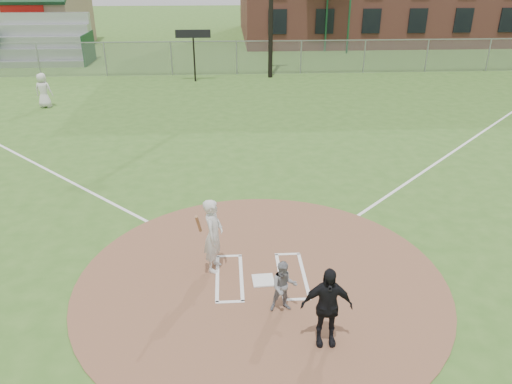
{
  "coord_description": "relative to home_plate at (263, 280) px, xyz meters",
  "views": [
    {
      "loc": [
        -0.68,
        -9.38,
        6.71
      ],
      "look_at": [
        0.0,
        2.0,
        1.3
      ],
      "focal_mm": 35.0,
      "sensor_mm": 36.0,
      "label": 1
    }
  ],
  "objects": [
    {
      "name": "ground",
      "position": [
        -0.04,
        0.03,
        -0.04
      ],
      "size": [
        140.0,
        140.0,
        0.0
      ],
      "primitive_type": "plane",
      "color": "#386121",
      "rests_on": "ground"
    },
    {
      "name": "dirt_circle",
      "position": [
        -0.04,
        0.03,
        -0.03
      ],
      "size": [
        8.4,
        8.4,
        0.02
      ],
      "primitive_type": "cylinder",
      "color": "brown",
      "rests_on": "ground"
    },
    {
      "name": "home_plate",
      "position": [
        0.0,
        0.0,
        0.0
      ],
      "size": [
        0.51,
        0.51,
        0.03
      ],
      "primitive_type": "cube",
      "rotation": [
        0.0,
        0.0,
        0.06
      ],
      "color": "silver",
      "rests_on": "dirt_circle"
    },
    {
      "name": "foul_line_first",
      "position": [
        8.96,
        9.03,
        -0.03
      ],
      "size": [
        17.04,
        17.04,
        0.01
      ],
      "primitive_type": "cube",
      "rotation": [
        0.0,
        0.0,
        -0.79
      ],
      "color": "white",
      "rests_on": "ground"
    },
    {
      "name": "foul_line_third",
      "position": [
        -9.04,
        9.03,
        -0.03
      ],
      "size": [
        17.04,
        17.04,
        0.01
      ],
      "primitive_type": "cube",
      "rotation": [
        0.0,
        0.0,
        0.79
      ],
      "color": "white",
      "rests_on": "ground"
    },
    {
      "name": "catcher",
      "position": [
        0.34,
        -1.03,
        0.56
      ],
      "size": [
        0.59,
        0.47,
        1.15
      ],
      "primitive_type": "imported",
      "rotation": [
        0.0,
        0.0,
        0.07
      ],
      "color": "gray",
      "rests_on": "dirt_circle"
    },
    {
      "name": "umpire",
      "position": [
        1.02,
        -2.03,
        0.81
      ],
      "size": [
        0.98,
        0.44,
        1.65
      ],
      "primitive_type": "imported",
      "rotation": [
        0.0,
        0.0,
        -0.04
      ],
      "color": "black",
      "rests_on": "dirt_circle"
    },
    {
      "name": "ondeck_player",
      "position": [
        -9.56,
        15.07,
        0.79
      ],
      "size": [
        0.87,
        0.63,
        1.66
      ],
      "primitive_type": "imported",
      "rotation": [
        0.0,
        0.0,
        3.01
      ],
      "color": "silver",
      "rests_on": "ground"
    },
    {
      "name": "batters_boxes",
      "position": [
        -0.04,
        0.18,
        -0.01
      ],
      "size": [
        2.08,
        1.88,
        0.01
      ],
      "color": "white",
      "rests_on": "dirt_circle"
    },
    {
      "name": "batter_at_plate",
      "position": [
        -1.11,
        0.58,
        0.89
      ],
      "size": [
        0.64,
        1.07,
        1.8
      ],
      "color": "silver",
      "rests_on": "dirt_circle"
    },
    {
      "name": "outfield_fence",
      "position": [
        -0.04,
        22.03,
        0.98
      ],
      "size": [
        56.08,
        0.08,
        2.03
      ],
      "color": "slate",
      "rests_on": "ground"
    },
    {
      "name": "bleachers",
      "position": [
        -13.04,
        26.23,
        1.55
      ],
      "size": [
        6.08,
        3.2,
        3.2
      ],
      "color": "#B7BABF",
      "rests_on": "ground"
    },
    {
      "name": "clubhouse",
      "position": [
        -18.04,
        33.02,
        2.35
      ],
      "size": [
        12.2,
        8.71,
        6.23
      ],
      "color": "tan",
      "rests_on": "ground"
    },
    {
      "name": "scoreboard_sign",
      "position": [
        -2.54,
        20.23,
        2.35
      ],
      "size": [
        2.0,
        0.1,
        2.93
      ],
      "color": "black",
      "rests_on": "ground"
    }
  ]
}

